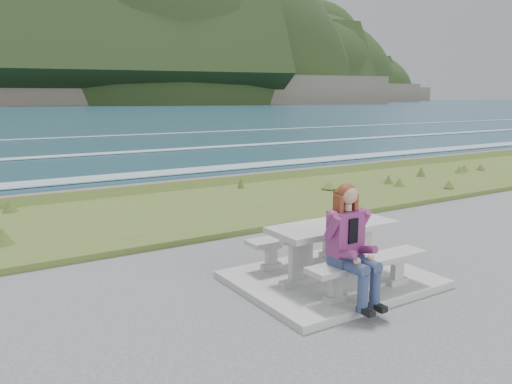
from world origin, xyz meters
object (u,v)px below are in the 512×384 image
(bench_landward, at_px, (368,266))
(seated_woman, at_px, (354,260))
(picnic_table, at_px, (332,236))
(bench_seaward, at_px, (301,240))

(bench_landward, distance_m, seated_woman, 0.45)
(bench_landward, bearing_deg, picnic_table, 90.00)
(bench_seaward, relative_size, seated_woman, 1.24)
(bench_landward, height_order, bench_seaward, same)
(picnic_table, bearing_deg, bench_landward, -90.00)
(bench_seaward, bearing_deg, bench_landward, -90.00)
(picnic_table, relative_size, bench_seaward, 1.00)
(picnic_table, bearing_deg, seated_woman, -114.60)
(bench_landward, distance_m, bench_seaward, 1.40)
(picnic_table, xyz_separation_m, bench_seaward, (0.00, 0.70, -0.23))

